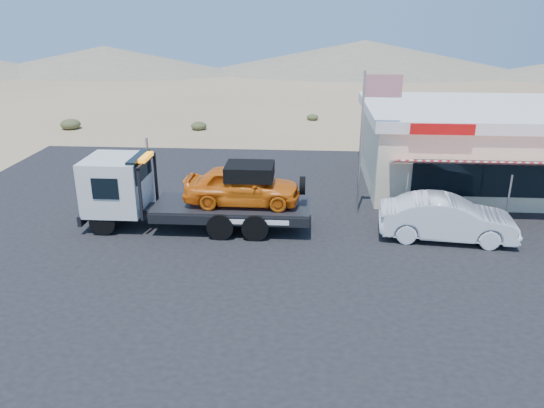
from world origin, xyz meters
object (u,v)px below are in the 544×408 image
object	(u,v)px
tow_truck	(191,190)
flagpole	(367,127)
white_sedan	(447,218)
jerky_store	(471,145)

from	to	relation	value
tow_truck	flagpole	bearing A→B (deg)	15.92
tow_truck	white_sedan	size ratio (longest dim) A/B	1.75
tow_truck	flagpole	distance (m)	7.57
tow_truck	jerky_store	xyz separation A→B (m)	(12.54, 6.46, 0.41)
flagpole	tow_truck	bearing A→B (deg)	-164.08
jerky_store	white_sedan	bearing A→B (deg)	-110.76
tow_truck	white_sedan	distance (m)	9.93
jerky_store	flagpole	distance (m)	7.36
tow_truck	flagpole	xyz separation A→B (m)	(6.97, 1.99, 2.18)
tow_truck	jerky_store	distance (m)	14.11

